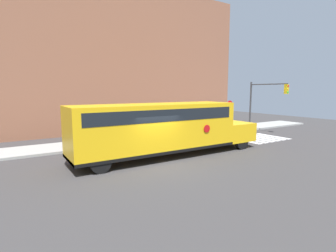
# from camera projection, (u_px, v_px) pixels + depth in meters

# --- Properties ---
(ground_plane) EXTENTS (60.00, 60.00, 0.00)m
(ground_plane) POSITION_uv_depth(u_px,v_px,m) (157.00, 164.00, 13.71)
(ground_plane) COLOR #3A3838
(sidewalk_strip) EXTENTS (44.00, 3.00, 0.15)m
(sidewalk_strip) POSITION_uv_depth(u_px,v_px,m) (113.00, 142.00, 19.14)
(sidewalk_strip) COLOR #9E9E99
(sidewalk_strip) RESTS_ON ground
(building_backdrop) EXTENTS (32.00, 4.00, 13.49)m
(building_backdrop) POSITION_uv_depth(u_px,v_px,m) (85.00, 58.00, 23.68)
(building_backdrop) COLOR #935B42
(building_backdrop) RESTS_ON ground
(crosswalk_stripes) EXTENTS (4.00, 3.20, 0.01)m
(crosswalk_stripes) POSITION_uv_depth(u_px,v_px,m) (259.00, 138.00, 21.01)
(crosswalk_stripes) COLOR white
(crosswalk_stripes) RESTS_ON ground
(school_bus) EXTENTS (11.81, 2.57, 3.07)m
(school_bus) POSITION_uv_depth(u_px,v_px,m) (163.00, 127.00, 14.97)
(school_bus) COLOR yellow
(school_bus) RESTS_ON ground
(stop_sign) EXTENTS (0.74, 0.10, 2.90)m
(stop_sign) POSITION_uv_depth(u_px,v_px,m) (229.00, 111.00, 24.06)
(stop_sign) COLOR #38383A
(stop_sign) RESTS_ON ground
(traffic_light) EXTENTS (0.28, 3.97, 4.62)m
(traffic_light) POSITION_uv_depth(u_px,v_px,m) (263.00, 98.00, 24.15)
(traffic_light) COLOR #38383A
(traffic_light) RESTS_ON ground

